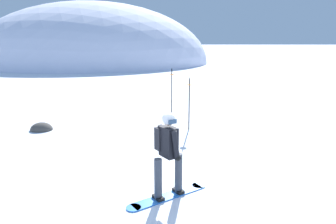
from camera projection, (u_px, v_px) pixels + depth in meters
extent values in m
plane|color=white|center=(166.00, 186.00, 6.54)|extent=(300.00, 300.00, 0.00)
ellipsoid|color=white|center=(94.00, 63.00, 39.72)|extent=(28.97, 26.07, 14.93)
cube|color=blue|center=(169.00, 196.00, 6.10)|extent=(1.44, 1.12, 0.02)
cylinder|color=blue|center=(199.00, 186.00, 6.53)|extent=(0.28, 0.28, 0.02)
cylinder|color=blue|center=(134.00, 208.00, 5.67)|extent=(0.28, 0.28, 0.02)
cube|color=black|center=(178.00, 191.00, 6.22)|extent=(0.26, 0.29, 0.06)
cube|color=black|center=(158.00, 197.00, 5.95)|extent=(0.26, 0.29, 0.06)
cylinder|color=#3D424C|center=(178.00, 173.00, 6.13)|extent=(0.15, 0.15, 0.82)
cylinder|color=#3D424C|center=(158.00, 179.00, 5.87)|extent=(0.15, 0.15, 0.82)
cube|color=black|center=(169.00, 142.00, 5.84)|extent=(0.39, 0.42, 0.58)
cylinder|color=black|center=(162.00, 139.00, 6.02)|extent=(0.20, 0.18, 0.57)
cylinder|color=black|center=(176.00, 145.00, 5.65)|extent=(0.20, 0.18, 0.57)
sphere|color=black|center=(163.00, 150.00, 6.12)|extent=(0.11, 0.11, 0.11)
sphere|color=black|center=(178.00, 158.00, 5.72)|extent=(0.11, 0.11, 0.11)
cube|color=#232328|center=(163.00, 138.00, 5.99)|extent=(0.33, 0.31, 0.44)
cube|color=#232328|center=(160.00, 141.00, 6.09)|extent=(0.20, 0.16, 0.20)
sphere|color=beige|center=(169.00, 120.00, 5.74)|extent=(0.21, 0.21, 0.21)
sphere|color=silver|center=(169.00, 119.00, 5.73)|extent=(0.25, 0.25, 0.25)
cube|color=navy|center=(173.00, 122.00, 5.63)|extent=(0.16, 0.12, 0.08)
cylinder|color=black|center=(172.00, 94.00, 12.11)|extent=(0.04, 0.04, 1.86)
cylinder|color=orange|center=(172.00, 74.00, 11.93)|extent=(0.20, 0.20, 0.02)
cone|color=black|center=(172.00, 69.00, 11.88)|extent=(0.04, 0.04, 0.08)
cylinder|color=black|center=(189.00, 105.00, 10.39)|extent=(0.04, 0.04, 1.72)
cylinder|color=orange|center=(189.00, 85.00, 10.23)|extent=(0.20, 0.20, 0.02)
cone|color=black|center=(190.00, 78.00, 10.18)|extent=(0.04, 0.04, 0.08)
ellipsoid|color=#4C4742|center=(42.00, 130.00, 10.52)|extent=(0.75, 0.64, 0.53)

